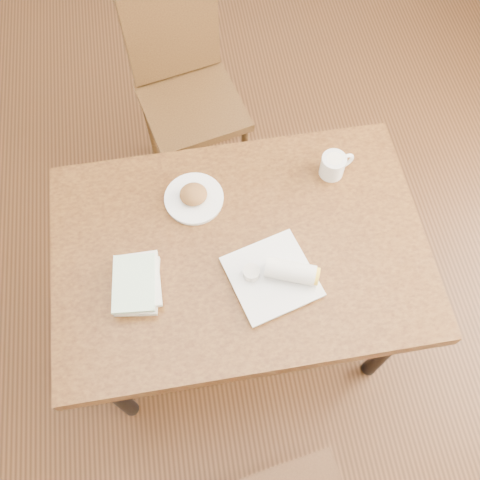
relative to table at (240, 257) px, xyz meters
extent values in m
cube|color=#472814|center=(0.00, 0.00, -0.67)|extent=(4.00, 5.00, 0.01)
cube|color=brown|center=(0.00, 0.00, 0.05)|extent=(1.23, 0.83, 0.06)
cylinder|color=black|center=(-0.51, -0.32, -0.32)|extent=(0.06, 0.06, 0.69)
cylinder|color=black|center=(0.51, -0.32, -0.32)|extent=(0.06, 0.06, 0.69)
cylinder|color=black|center=(-0.51, 0.32, -0.32)|extent=(0.06, 0.06, 0.69)
cylinder|color=black|center=(0.51, 0.32, -0.32)|extent=(0.06, 0.06, 0.69)
cylinder|color=#412712|center=(0.16, -0.66, -0.44)|extent=(0.04, 0.04, 0.45)
cylinder|color=#4D3416|center=(0.06, 1.06, -0.44)|extent=(0.04, 0.04, 0.45)
cylinder|color=#4D3416|center=(-0.29, 0.98, -0.44)|extent=(0.04, 0.04, 0.45)
cylinder|color=#4D3416|center=(0.14, 0.71, -0.44)|extent=(0.04, 0.04, 0.45)
cylinder|color=#4D3416|center=(-0.21, 0.63, -0.44)|extent=(0.04, 0.04, 0.45)
cube|color=#4D3416|center=(-0.07, 0.85, -0.20)|extent=(0.50, 0.50, 0.04)
cube|color=#4D3416|center=(-0.11, 1.03, 0.06)|extent=(0.40, 0.13, 0.45)
cylinder|color=white|center=(-0.13, 0.20, 0.09)|extent=(0.20, 0.20, 0.01)
cylinder|color=white|center=(-0.13, 0.20, 0.10)|extent=(0.20, 0.20, 0.01)
ellipsoid|color=#B27538|center=(-0.13, 0.20, 0.12)|extent=(0.11, 0.11, 0.05)
cylinder|color=white|center=(0.36, 0.23, 0.13)|extent=(0.09, 0.09, 0.09)
torus|color=white|center=(0.41, 0.25, 0.13)|extent=(0.07, 0.03, 0.07)
cylinder|color=tan|center=(0.36, 0.23, 0.16)|extent=(0.08, 0.08, 0.01)
cylinder|color=#F2E5CC|center=(0.36, 0.23, 0.17)|extent=(0.05, 0.05, 0.00)
cube|color=white|center=(0.08, -0.13, 0.09)|extent=(0.30, 0.30, 0.01)
cube|color=white|center=(0.08, -0.13, 0.10)|extent=(0.31, 0.31, 0.01)
cylinder|color=white|center=(0.14, -0.13, 0.14)|extent=(0.17, 0.12, 0.06)
cylinder|color=yellow|center=(0.21, -0.16, 0.14)|extent=(0.04, 0.06, 0.06)
cylinder|color=silver|center=(0.02, -0.11, 0.12)|extent=(0.05, 0.05, 0.03)
cylinder|color=red|center=(0.02, -0.11, 0.13)|extent=(0.05, 0.05, 0.01)
cube|color=white|center=(-0.34, -0.09, 0.09)|extent=(0.16, 0.21, 0.02)
cube|color=silver|center=(-0.33, -0.08, 0.11)|extent=(0.13, 0.19, 0.02)
cube|color=#8BD090|center=(-0.35, -0.09, 0.13)|extent=(0.15, 0.20, 0.01)
camera|label=1|loc=(-0.12, -0.75, 1.66)|focal=40.00mm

